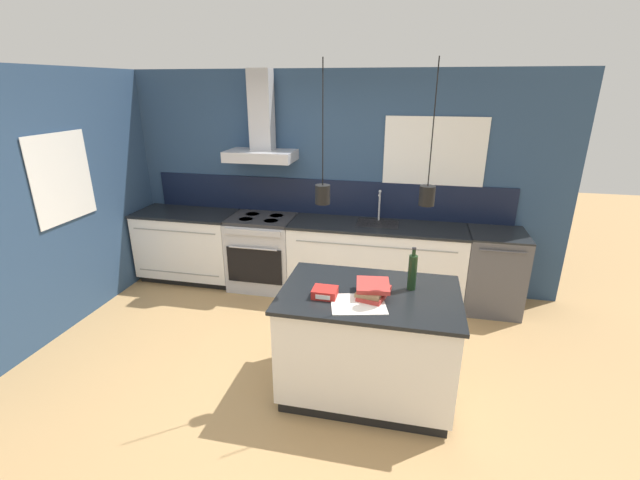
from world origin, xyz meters
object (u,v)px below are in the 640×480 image
at_px(oven_range, 263,252).
at_px(dishwasher, 493,271).
at_px(bottle_on_island, 412,272).
at_px(book_stack, 373,289).
at_px(red_supply_box, 325,293).

height_order(oven_range, dishwasher, same).
bearing_deg(dishwasher, bottle_on_island, -119.89).
bearing_deg(book_stack, red_supply_box, -164.42).
height_order(book_stack, red_supply_box, book_stack).
relative_size(dishwasher, red_supply_box, 4.94).
xyz_separation_m(dishwasher, bottle_on_island, (-0.91, -1.58, 0.60)).
bearing_deg(book_stack, dishwasher, 55.81).
distance_m(oven_range, dishwasher, 2.72).
relative_size(oven_range, bottle_on_island, 2.61).
height_order(dishwasher, bottle_on_island, bottle_on_island).
distance_m(oven_range, red_supply_box, 2.25).
relative_size(dishwasher, book_stack, 2.58).
bearing_deg(bottle_on_island, dishwasher, 60.11).
xyz_separation_m(book_stack, red_supply_box, (-0.36, -0.10, -0.02)).
bearing_deg(red_supply_box, dishwasher, 50.15).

